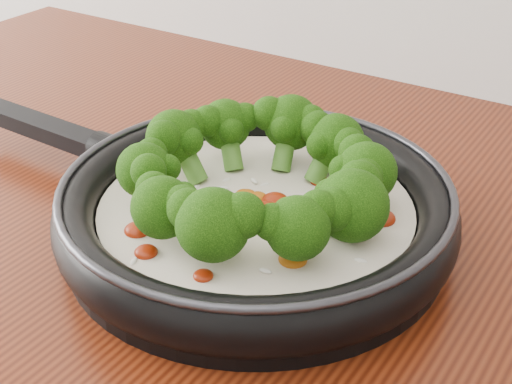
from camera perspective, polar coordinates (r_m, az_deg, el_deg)
The scene contains 1 object.
skillet at distance 0.64m, azimuth -0.11°, elevation -0.84°, with size 0.56×0.37×0.10m.
Camera 1 is at (0.22, 0.60, 1.27)m, focal length 51.32 mm.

